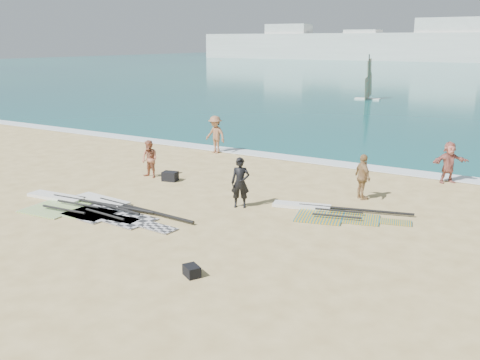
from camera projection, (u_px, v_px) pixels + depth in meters
The scene contains 14 objects.
ground at pixel (141, 234), 16.66m from camera, with size 300.00×300.00×0.00m, color #E1C684.
surf_line at pixel (307, 161), 26.80m from camera, with size 300.00×1.20×0.04m, color white.
far_town at pixel (465, 46), 147.14m from camera, with size 160.00×8.00×12.00m.
rig_grey at pixel (113, 209), 18.92m from camera, with size 5.68×2.43×0.20m.
rig_green at pixel (70, 205), 19.44m from camera, with size 5.76×2.35×0.20m.
rig_orange at pixel (327, 212), 18.60m from camera, with size 5.00×2.63×0.19m.
gear_bag_near at pixel (170, 176), 22.90m from camera, with size 0.63×0.46×0.40m, color black.
gear_bag_far at pixel (192, 271), 13.62m from camera, with size 0.47×0.33×0.28m, color black.
person_wetsuit at pixel (240, 183), 19.10m from camera, with size 0.67×0.44×1.83m, color black.
beachgoer_left at pixel (150, 159), 23.32m from camera, with size 0.80×0.62×1.65m, color #B36D51.
beachgoer_mid at pixel (215, 135), 28.42m from camera, with size 1.28×0.74×1.99m, color #986647.
beachgoer_back at pixel (363, 177), 20.08m from camera, with size 1.02×0.42×1.74m, color #A27C4E.
beachgoer_right at pixel (449, 162), 22.44m from camera, with size 1.63×0.52×1.76m, color #B7685C.
windsurfer_left at pixel (368, 87), 53.97m from camera, with size 2.56×3.06×4.57m.
Camera 1 is at (10.84, -11.76, 5.83)m, focal length 40.00 mm.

